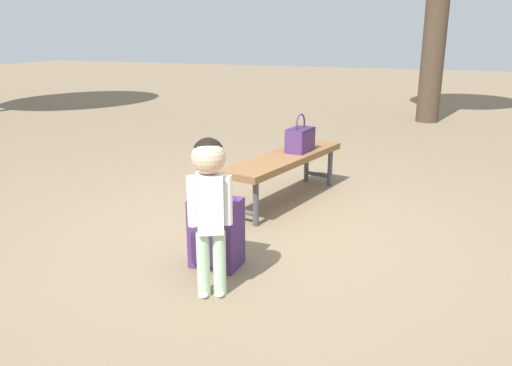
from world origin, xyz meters
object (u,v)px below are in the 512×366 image
Objects in this scene: handbag at (300,138)px; child_standing at (209,193)px; park_bench at (285,161)px; backpack_large at (216,228)px.

child_standing is at bearing 2.21° from handbag.
park_bench is at bearing -175.06° from child_standing.
backpack_large is at bearing -2.43° from handbag.
park_bench is 1.93m from child_standing.
handbag is at bearing 158.87° from park_bench.
park_bench is 1.52m from backpack_large.
park_bench is 1.67× the size of child_standing.
backpack_large is (1.51, 0.01, -0.12)m from park_bench.
backpack_large is (-0.39, -0.16, -0.38)m from child_standing.
child_standing is (1.90, 0.16, 0.27)m from park_bench.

